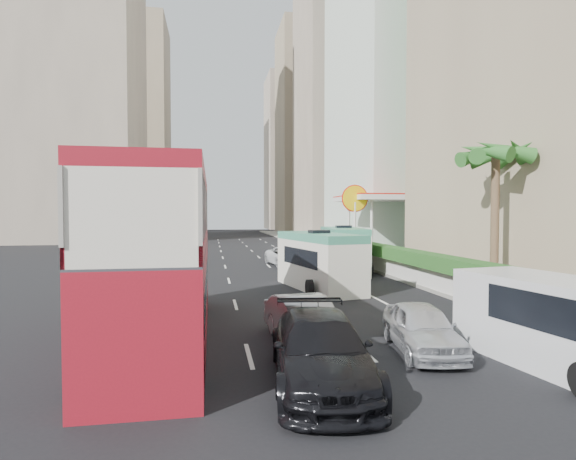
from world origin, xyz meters
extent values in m
plane|color=black|center=(0.00, 0.00, 0.00)|extent=(200.00, 200.00, 0.00)
cube|color=maroon|center=(-6.00, 0.00, 2.53)|extent=(2.50, 11.00, 5.06)
imported|color=silver|center=(-1.86, -1.07, 0.00)|extent=(2.03, 4.32, 1.37)
imported|color=silver|center=(1.20, -2.41, 0.00)|extent=(2.18, 4.13, 1.34)
imported|color=black|center=(-2.16, -4.23, 0.00)|extent=(2.74, 5.49, 1.53)
imported|color=silver|center=(0.96, 19.08, 0.00)|extent=(2.91, 5.22, 1.38)
cube|color=silver|center=(0.86, 8.34, 1.44)|extent=(3.41, 6.79, 2.88)
cube|color=silver|center=(4.05, 14.61, 1.47)|extent=(2.98, 6.85, 2.94)
cube|color=silver|center=(4.03, -4.31, 1.11)|extent=(3.02, 5.81, 2.22)
cube|color=silver|center=(4.14, 23.59, 1.02)|extent=(2.32, 5.22, 2.05)
cube|color=#99968C|center=(9.00, 25.00, 0.09)|extent=(6.00, 120.00, 0.18)
cube|color=silver|center=(6.20, 14.00, 0.68)|extent=(0.30, 44.00, 1.00)
cube|color=#2D6626|center=(6.20, 14.00, 1.53)|extent=(1.10, 44.00, 0.70)
cylinder|color=brown|center=(7.80, 4.00, 3.38)|extent=(0.36, 0.36, 6.40)
cube|color=silver|center=(10.00, 23.00, 2.75)|extent=(6.50, 8.00, 5.50)
cube|color=#B3A18D|center=(18.00, 58.00, 25.00)|extent=(16.00, 16.00, 50.00)
cube|color=tan|center=(17.00, 82.00, 22.00)|extent=(14.00, 14.00, 44.00)
cube|color=#B3A18D|center=(17.00, 104.00, 20.00)|extent=(14.00, 14.00, 40.00)
cube|color=#B3A18D|center=(-24.00, 55.00, 26.00)|extent=(18.00, 18.00, 52.00)
cube|color=tan|center=(-22.00, 90.00, 23.00)|extent=(16.00, 16.00, 46.00)
camera|label=1|loc=(-4.59, -14.02, 3.84)|focal=28.00mm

